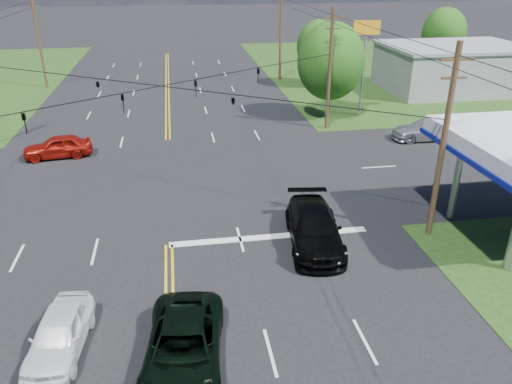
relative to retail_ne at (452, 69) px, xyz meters
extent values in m
plane|color=black|center=(-30.00, -20.00, -2.20)|extent=(280.00, 280.00, 0.00)
cube|color=#1F3812|center=(5.00, 12.00, -2.20)|extent=(46.00, 48.00, 0.03)
cube|color=silver|center=(-25.00, -28.00, -2.20)|extent=(10.00, 0.50, 0.02)
cube|color=gray|center=(0.00, 0.00, 0.00)|extent=(14.00, 10.00, 4.40)
cylinder|color=#A5A5AA|center=(-15.00, -27.50, 0.12)|extent=(0.36, 0.36, 4.65)
cylinder|color=#44301D|center=(-17.00, -29.00, 2.55)|extent=(0.28, 0.28, 9.50)
cube|color=#44301D|center=(-17.00, -29.00, 6.50)|extent=(1.60, 0.12, 0.12)
cube|color=#44301D|center=(-17.00, -29.00, 5.70)|extent=(1.20, 0.10, 0.10)
cylinder|color=#44301D|center=(-17.00, -11.00, 2.55)|extent=(0.28, 0.28, 9.50)
cube|color=#44301D|center=(-17.00, -11.00, 6.50)|extent=(1.60, 0.12, 0.12)
cube|color=#44301D|center=(-17.00, -11.00, 5.70)|extent=(1.20, 0.10, 0.10)
cylinder|color=#44301D|center=(-43.00, 8.00, 2.80)|extent=(0.28, 0.28, 10.00)
cube|color=#44301D|center=(-43.00, 8.00, 6.20)|extent=(1.20, 0.10, 0.10)
cylinder|color=#44301D|center=(-17.00, 8.00, 2.80)|extent=(0.28, 0.28, 10.00)
cube|color=#44301D|center=(-17.00, 8.00, 6.20)|extent=(1.20, 0.10, 0.10)
imported|color=black|center=(-36.50, -24.50, 3.22)|extent=(0.17, 0.21, 1.05)
imported|color=black|center=(-32.08, -21.44, 3.22)|extent=(0.17, 0.21, 1.05)
imported|color=black|center=(-27.92, -18.56, 3.22)|extent=(0.17, 0.21, 1.05)
imported|color=black|center=(-23.50, -15.50, 3.22)|extent=(0.17, 0.21, 1.05)
imported|color=black|center=(-33.90, -17.30, 3.50)|extent=(1.24, 0.26, 0.50)
imported|color=black|center=(-26.10, -22.70, 3.50)|extent=(1.24, 0.26, 0.50)
cylinder|color=black|center=(-17.00, -22.00, 6.70)|extent=(0.04, 100.00, 0.04)
cylinder|color=black|center=(-17.00, -22.00, 6.10)|extent=(0.04, 100.00, 0.04)
cylinder|color=#44301D|center=(-16.00, -8.00, -0.55)|extent=(0.36, 0.36, 3.30)
ellipsoid|color=#1F4F15|center=(-16.00, -8.00, 2.67)|extent=(5.70, 5.70, 6.60)
cylinder|color=#44301D|center=(-13.50, 4.00, -0.77)|extent=(0.36, 0.36, 2.86)
ellipsoid|color=#1F4F15|center=(-13.50, 4.00, 2.03)|extent=(4.94, 4.94, 5.72)
cylinder|color=#44301D|center=(4.00, 10.00, -0.66)|extent=(0.36, 0.36, 3.08)
ellipsoid|color=#1F4F15|center=(4.00, 10.00, 2.35)|extent=(5.32, 5.32, 6.16)
imported|color=black|center=(-29.50, -36.08, -1.43)|extent=(3.22, 5.84, 1.55)
imported|color=black|center=(-23.01, -28.95, -1.33)|extent=(3.17, 6.25, 1.74)
imported|color=white|center=(-33.78, -34.65, -1.48)|extent=(2.14, 4.40, 1.45)
imported|color=#99130B|center=(-37.59, -14.50, -1.42)|extent=(4.80, 2.43, 1.57)
imported|color=#B4B5BA|center=(-10.18, -15.05, -1.41)|extent=(5.53, 2.42, 1.58)
cylinder|color=#A5A5AA|center=(-13.00, -7.85, 1.87)|extent=(0.20, 0.20, 8.14)
cube|color=#FFA71A|center=(-13.00, -7.85, 5.34)|extent=(2.25, 0.56, 1.12)
camera|label=1|loc=(-29.20, -49.35, 10.38)|focal=35.00mm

